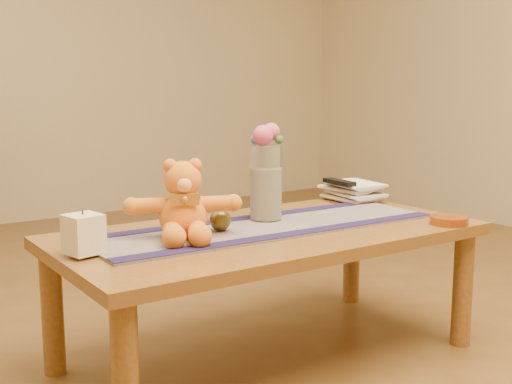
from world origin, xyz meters
TOP-DOWN VIEW (x-y plane):
  - floor at (0.00, 0.00)m, footprint 5.50×5.50m
  - wall_back at (0.00, 2.75)m, footprint 5.50×0.00m
  - coffee_table_top at (0.00, 0.00)m, footprint 1.40×0.70m
  - table_leg_fl at (-0.64, -0.29)m, footprint 0.07×0.07m
  - table_leg_fr at (0.64, -0.29)m, footprint 0.07×0.07m
  - table_leg_bl at (-0.64, 0.29)m, footprint 0.07×0.07m
  - table_leg_br at (0.64, 0.29)m, footprint 0.07×0.07m
  - persian_runner at (0.01, 0.02)m, footprint 1.21×0.38m
  - runner_border_near at (0.00, -0.12)m, footprint 1.20×0.09m
  - runner_border_far at (0.01, 0.17)m, footprint 1.20×0.09m
  - teddy_bear at (-0.30, 0.04)m, footprint 0.42×0.39m
  - pillar_candle at (-0.62, 0.01)m, footprint 0.11×0.11m
  - candle_wick at (-0.62, 0.01)m, footprint 0.00×0.00m
  - glass_vase at (0.06, 0.10)m, footprint 0.11×0.11m
  - potpourri_fill at (0.06, 0.10)m, footprint 0.09×0.09m
  - rose_left at (0.04, 0.09)m, footprint 0.07×0.07m
  - rose_right at (0.09, 0.11)m, footprint 0.06×0.06m
  - blue_flower_back at (0.07, 0.14)m, footprint 0.04×0.04m
  - blue_flower_side at (0.03, 0.12)m, footprint 0.04×0.04m
  - leaf_sprig at (0.10, 0.08)m, footprint 0.03×0.03m
  - bronze_ball at (-0.16, 0.04)m, footprint 0.08×0.08m
  - book_bottom at (0.51, 0.24)m, footprint 0.17×0.22m
  - book_lower at (0.52, 0.24)m, footprint 0.19×0.24m
  - book_upper at (0.51, 0.25)m, footprint 0.18×0.23m
  - book_top at (0.52, 0.24)m, footprint 0.18×0.24m
  - tv_remote at (0.51, 0.23)m, footprint 0.05×0.16m
  - amber_dish at (0.56, -0.28)m, footprint 0.15×0.15m

SIDE VIEW (x-z plane):
  - floor at x=0.00m, z-range 0.00..0.00m
  - table_leg_fl at x=-0.64m, z-range 0.00..0.41m
  - table_leg_fr at x=0.64m, z-range 0.00..0.41m
  - table_leg_bl at x=-0.64m, z-range 0.00..0.41m
  - table_leg_br at x=0.64m, z-range 0.00..0.41m
  - coffee_table_top at x=0.00m, z-range 0.41..0.45m
  - persian_runner at x=0.01m, z-range 0.45..0.46m
  - runner_border_near at x=0.00m, z-range 0.46..0.46m
  - runner_border_far at x=0.01m, z-range 0.46..0.46m
  - book_bottom at x=0.51m, z-range 0.45..0.47m
  - amber_dish at x=0.56m, z-range 0.45..0.48m
  - book_lower at x=0.52m, z-range 0.47..0.49m
  - bronze_ball at x=-0.16m, z-range 0.46..0.53m
  - book_upper at x=0.51m, z-range 0.49..0.51m
  - pillar_candle at x=-0.62m, z-range 0.46..0.57m
  - book_top at x=0.52m, z-range 0.51..0.53m
  - tv_remote at x=0.51m, z-range 0.53..0.54m
  - potpourri_fill at x=0.06m, z-range 0.46..0.64m
  - teddy_bear at x=-0.30m, z-range 0.46..0.69m
  - candle_wick at x=-0.62m, z-range 0.57..0.58m
  - glass_vase at x=0.06m, z-range 0.46..0.72m
  - leaf_sprig at x=0.10m, z-range 0.72..0.75m
  - blue_flower_side at x=0.03m, z-range 0.72..0.76m
  - blue_flower_back at x=0.07m, z-range 0.72..0.77m
  - rose_left at x=0.04m, z-range 0.72..0.79m
  - rose_right at x=0.09m, z-range 0.73..0.79m
  - wall_back at x=0.00m, z-range -1.40..4.10m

